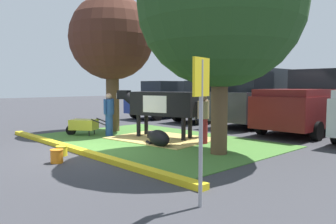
{
  "coord_description": "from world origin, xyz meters",
  "views": [
    {
      "loc": [
        7.99,
        -4.77,
        1.81
      ],
      "look_at": [
        -0.17,
        2.85,
        0.9
      ],
      "focal_mm": 35.54,
      "sensor_mm": 36.0,
      "label": 1
    }
  ],
  "objects_px": {
    "suv_dark_grey": "(256,97)",
    "calf_lying": "(158,138)",
    "bucket_orange": "(57,156)",
    "sedan_blue": "(165,100)",
    "bucket_yellow": "(62,151)",
    "sedan_silver": "(210,101)",
    "cow_holstein": "(161,104)",
    "parking_sign": "(201,103)",
    "shade_tree_left": "(112,38)",
    "wheelbarrow": "(83,125)",
    "person_visitor_near": "(203,117)",
    "person_handler": "(203,114)",
    "person_visitor_far": "(109,113)",
    "pickup_truck_maroon": "(311,103)",
    "shade_tree_right": "(221,4)"
  },
  "relations": [
    {
      "from": "sedan_silver",
      "to": "pickup_truck_maroon",
      "type": "height_order",
      "value": "pickup_truck_maroon"
    },
    {
      "from": "cow_holstein",
      "to": "pickup_truck_maroon",
      "type": "distance_m",
      "value": 5.88
    },
    {
      "from": "person_handler",
      "to": "pickup_truck_maroon",
      "type": "height_order",
      "value": "pickup_truck_maroon"
    },
    {
      "from": "bucket_yellow",
      "to": "sedan_blue",
      "type": "bearing_deg",
      "value": 122.56
    },
    {
      "from": "shade_tree_left",
      "to": "suv_dark_grey",
      "type": "bearing_deg",
      "value": 63.57
    },
    {
      "from": "person_visitor_near",
      "to": "pickup_truck_maroon",
      "type": "relative_size",
      "value": 0.28
    },
    {
      "from": "bucket_yellow",
      "to": "sedan_blue",
      "type": "distance_m",
      "value": 10.39
    },
    {
      "from": "sedan_blue",
      "to": "suv_dark_grey",
      "type": "distance_m",
      "value": 5.53
    },
    {
      "from": "bucket_orange",
      "to": "bucket_yellow",
      "type": "bearing_deg",
      "value": 146.77
    },
    {
      "from": "person_handler",
      "to": "bucket_yellow",
      "type": "distance_m",
      "value": 4.86
    },
    {
      "from": "sedan_silver",
      "to": "shade_tree_left",
      "type": "bearing_deg",
      "value": -91.45
    },
    {
      "from": "person_handler",
      "to": "bucket_orange",
      "type": "xyz_separation_m",
      "value": [
        0.04,
        -5.21,
        -0.65
      ]
    },
    {
      "from": "sedan_blue",
      "to": "sedan_silver",
      "type": "bearing_deg",
      "value": 9.57
    },
    {
      "from": "shade_tree_left",
      "to": "cow_holstein",
      "type": "relative_size",
      "value": 1.72
    },
    {
      "from": "cow_holstein",
      "to": "calf_lying",
      "type": "bearing_deg",
      "value": -44.95
    },
    {
      "from": "person_visitor_near",
      "to": "bucket_orange",
      "type": "distance_m",
      "value": 4.48
    },
    {
      "from": "sedan_silver",
      "to": "bucket_yellow",
      "type": "bearing_deg",
      "value": -73.43
    },
    {
      "from": "calf_lying",
      "to": "bucket_orange",
      "type": "distance_m",
      "value": 3.15
    },
    {
      "from": "calf_lying",
      "to": "bucket_yellow",
      "type": "distance_m",
      "value": 2.8
    },
    {
      "from": "parking_sign",
      "to": "sedan_silver",
      "type": "relative_size",
      "value": 0.5
    },
    {
      "from": "bucket_yellow",
      "to": "bucket_orange",
      "type": "distance_m",
      "value": 0.79
    },
    {
      "from": "shade_tree_left",
      "to": "wheelbarrow",
      "type": "xyz_separation_m",
      "value": [
        0.17,
        -1.38,
        -3.2
      ]
    },
    {
      "from": "bucket_orange",
      "to": "pickup_truck_maroon",
      "type": "relative_size",
      "value": 0.06
    },
    {
      "from": "person_handler",
      "to": "bucket_yellow",
      "type": "xyz_separation_m",
      "value": [
        -0.62,
        -4.78,
        -0.69
      ]
    },
    {
      "from": "bucket_orange",
      "to": "sedan_blue",
      "type": "distance_m",
      "value": 11.11
    },
    {
      "from": "cow_holstein",
      "to": "person_handler",
      "type": "xyz_separation_m",
      "value": [
        0.99,
        1.03,
        -0.34
      ]
    },
    {
      "from": "shade_tree_right",
      "to": "bucket_yellow",
      "type": "relative_size",
      "value": 19.69
    },
    {
      "from": "cow_holstein",
      "to": "suv_dark_grey",
      "type": "xyz_separation_m",
      "value": [
        0.3,
        5.4,
        0.11
      ]
    },
    {
      "from": "shade_tree_left",
      "to": "pickup_truck_maroon",
      "type": "bearing_deg",
      "value": 45.43
    },
    {
      "from": "bucket_orange",
      "to": "sedan_blue",
      "type": "height_order",
      "value": "sedan_blue"
    },
    {
      "from": "calf_lying",
      "to": "pickup_truck_maroon",
      "type": "height_order",
      "value": "pickup_truck_maroon"
    },
    {
      "from": "parking_sign",
      "to": "sedan_silver",
      "type": "xyz_separation_m",
      "value": [
        -7.54,
        9.31,
        -0.57
      ]
    },
    {
      "from": "calf_lying",
      "to": "person_visitor_near",
      "type": "bearing_deg",
      "value": 60.61
    },
    {
      "from": "shade_tree_right",
      "to": "pickup_truck_maroon",
      "type": "bearing_deg",
      "value": 91.82
    },
    {
      "from": "person_visitor_far",
      "to": "wheelbarrow",
      "type": "relative_size",
      "value": 1.04
    },
    {
      "from": "parking_sign",
      "to": "bucket_yellow",
      "type": "distance_m",
      "value": 5.01
    },
    {
      "from": "bucket_yellow",
      "to": "bucket_orange",
      "type": "height_order",
      "value": "bucket_orange"
    },
    {
      "from": "calf_lying",
      "to": "sedan_silver",
      "type": "height_order",
      "value": "sedan_silver"
    },
    {
      "from": "parking_sign",
      "to": "person_handler",
      "type": "bearing_deg",
      "value": 130.61
    },
    {
      "from": "suv_dark_grey",
      "to": "calf_lying",
      "type": "bearing_deg",
      "value": -83.44
    },
    {
      "from": "bucket_yellow",
      "to": "sedan_silver",
      "type": "height_order",
      "value": "sedan_silver"
    },
    {
      "from": "wheelbarrow",
      "to": "pickup_truck_maroon",
      "type": "bearing_deg",
      "value": 52.78
    },
    {
      "from": "sedan_blue",
      "to": "suv_dark_grey",
      "type": "bearing_deg",
      "value": 4.34
    },
    {
      "from": "shade_tree_left",
      "to": "person_handler",
      "type": "relative_size",
      "value": 3.41
    },
    {
      "from": "calf_lying",
      "to": "person_visitor_far",
      "type": "relative_size",
      "value": 0.87
    },
    {
      "from": "wheelbarrow",
      "to": "pickup_truck_maroon",
      "type": "relative_size",
      "value": 0.27
    },
    {
      "from": "cow_holstein",
      "to": "parking_sign",
      "type": "distance_m",
      "value": 6.46
    },
    {
      "from": "person_visitor_far",
      "to": "parking_sign",
      "type": "distance_m",
      "value": 7.35
    },
    {
      "from": "person_handler",
      "to": "pickup_truck_maroon",
      "type": "relative_size",
      "value": 0.28
    },
    {
      "from": "pickup_truck_maroon",
      "to": "person_handler",
      "type": "bearing_deg",
      "value": -113.99
    }
  ]
}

